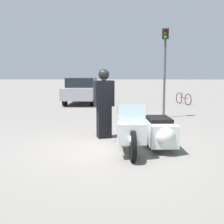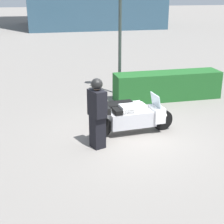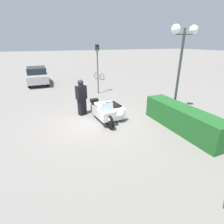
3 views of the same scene
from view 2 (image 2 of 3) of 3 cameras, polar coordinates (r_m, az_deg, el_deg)
The scene contains 5 objects.
ground_plane at distance 9.78m, azimuth 3.27°, elevation -4.43°, with size 160.00×160.00×0.00m, color slate.
police_motorcycle at distance 10.30m, azimuth 2.83°, elevation -0.37°, with size 2.55×1.36×1.15m.
officer_rider at distance 8.90m, azimuth -2.47°, elevation 0.03°, with size 0.46×0.59×1.89m.
hedge_bush_curbside at distance 13.32m, azimuth 9.19°, elevation 4.33°, with size 4.10×0.94×1.04m, color #1E5623.
twin_lamp_post at distance 13.30m, azimuth 1.37°, elevation 17.96°, with size 0.42×1.50×4.40m.
Camera 2 is at (-2.64, -8.53, 3.99)m, focal length 55.00 mm.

